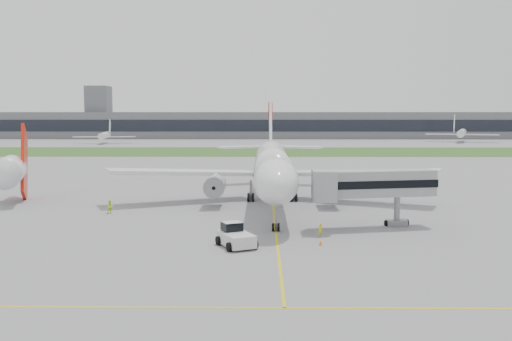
{
  "coord_description": "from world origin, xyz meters",
  "views": [
    {
      "loc": [
        -1.51,
        -76.82,
        12.84
      ],
      "look_at": [
        -2.36,
        2.0,
        5.06
      ],
      "focal_mm": 40.0,
      "sensor_mm": 36.0,
      "label": 1
    }
  ],
  "objects_px": {
    "airliner": "(273,164)",
    "pushback_tug": "(235,236)",
    "ground_crew_near": "(320,230)",
    "neighbor_aircraft": "(11,170)",
    "jet_bridge": "(368,184)"
  },
  "relations": [
    {
      "from": "airliner",
      "to": "pushback_tug",
      "type": "distance_m",
      "value": 27.78
    },
    {
      "from": "ground_crew_near",
      "to": "neighbor_aircraft",
      "type": "height_order",
      "value": "neighbor_aircraft"
    },
    {
      "from": "pushback_tug",
      "to": "ground_crew_near",
      "type": "relative_size",
      "value": 3.32
    },
    {
      "from": "ground_crew_near",
      "to": "jet_bridge",
      "type": "bearing_deg",
      "value": -157.2
    },
    {
      "from": "jet_bridge",
      "to": "ground_crew_near",
      "type": "xyz_separation_m",
      "value": [
        -5.86,
        -5.0,
        -4.22
      ]
    },
    {
      "from": "neighbor_aircraft",
      "to": "ground_crew_near",
      "type": "bearing_deg",
      "value": -45.45
    },
    {
      "from": "airliner",
      "to": "jet_bridge",
      "type": "xyz_separation_m",
      "value": [
        10.45,
        -17.93,
        -0.68
      ]
    },
    {
      "from": "airliner",
      "to": "ground_crew_near",
      "type": "relative_size",
      "value": 35.49
    },
    {
      "from": "jet_bridge",
      "to": "ground_crew_near",
      "type": "distance_m",
      "value": 8.78
    },
    {
      "from": "jet_bridge",
      "to": "pushback_tug",
      "type": "bearing_deg",
      "value": -159.32
    },
    {
      "from": "airliner",
      "to": "jet_bridge",
      "type": "height_order",
      "value": "airliner"
    },
    {
      "from": "ground_crew_near",
      "to": "neighbor_aircraft",
      "type": "xyz_separation_m",
      "value": [
        -42.26,
        22.38,
        4.07
      ]
    },
    {
      "from": "jet_bridge",
      "to": "neighbor_aircraft",
      "type": "bearing_deg",
      "value": 148.71
    },
    {
      "from": "airliner",
      "to": "jet_bridge",
      "type": "relative_size",
      "value": 3.75
    },
    {
      "from": "pushback_tug",
      "to": "jet_bridge",
      "type": "height_order",
      "value": "jet_bridge"
    }
  ]
}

